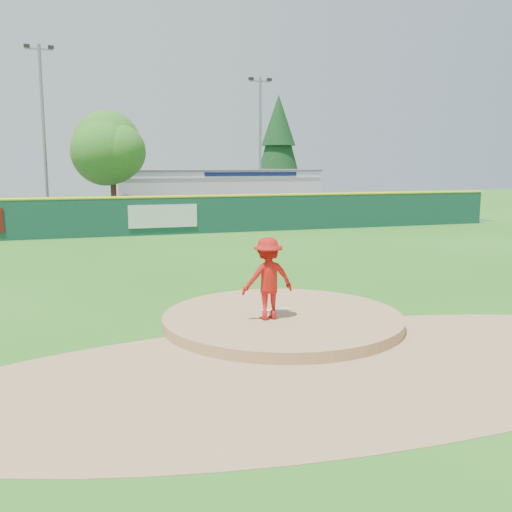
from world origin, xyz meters
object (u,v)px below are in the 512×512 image
object	(u,v)px
van	(224,211)
light_pole_left	(43,126)
pool_building_grp	(212,191)
deciduous_tree	(112,150)
pitcher	(268,279)
conifer_tree	(278,143)
light_pole_right	(260,139)

from	to	relation	value
van	light_pole_left	world-z (taller)	light_pole_left
pool_building_grp	deciduous_tree	distance (m)	11.01
pitcher	pool_building_grp	distance (m)	32.91
pool_building_grp	pitcher	bearing A→B (deg)	-101.31
van	pool_building_grp	xyz separation A→B (m)	(0.83, 6.95, 1.04)
conifer_tree	light_pole_left	xyz separation A→B (m)	(-19.00, -9.00, 0.51)
conifer_tree	pitcher	bearing A→B (deg)	-110.35
pool_building_grp	light_pole_right	distance (m)	5.75
pool_building_grp	conifer_tree	world-z (taller)	conifer_tree
light_pole_left	van	bearing A→B (deg)	-9.91
pitcher	light_pole_right	bearing A→B (deg)	-110.76
light_pole_right	light_pole_left	bearing A→B (deg)	-172.41
pitcher	conifer_tree	world-z (taller)	conifer_tree
pitcher	van	bearing A→B (deg)	-105.39
van	light_pole_left	distance (m)	12.58
light_pole_left	light_pole_right	xyz separation A→B (m)	(15.00, 2.00, -0.51)
light_pole_left	pitcher	bearing A→B (deg)	-78.51
van	pool_building_grp	size ratio (longest dim) A/B	0.28
van	light_pole_right	bearing A→B (deg)	-33.11
conifer_tree	light_pole_right	bearing A→B (deg)	-119.74
deciduous_tree	pitcher	bearing A→B (deg)	-86.50
conifer_tree	light_pole_left	world-z (taller)	light_pole_left
pitcher	light_pole_right	size ratio (longest dim) A/B	0.18
light_pole_left	light_pole_right	distance (m)	15.14
deciduous_tree	conifer_tree	bearing A→B (deg)	36.25
light_pole_left	light_pole_right	world-z (taller)	light_pole_left
deciduous_tree	light_pole_right	distance (m)	11.75
pitcher	conifer_tree	bearing A→B (deg)	-113.21
pitcher	van	size ratio (longest dim) A/B	0.42
van	pitcher	bearing A→B (deg)	178.43
pitcher	pool_building_grp	xyz separation A→B (m)	(6.45, 32.27, 0.50)
pool_building_grp	light_pole_right	world-z (taller)	light_pole_right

